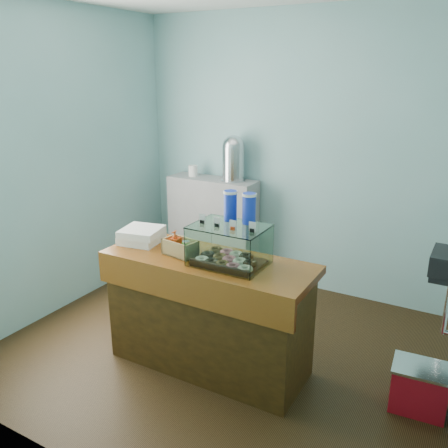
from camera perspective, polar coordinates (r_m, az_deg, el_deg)
The scene contains 9 objects.
ground at distance 4.10m, azimuth 0.09°, elevation -14.75°, with size 3.50×3.50×0.00m, color black.
room_shell at distance 3.48m, azimuth 0.54°, elevation 9.55°, with size 3.54×3.04×2.82m.
counter at distance 3.68m, azimuth -1.90°, elevation -10.59°, with size 1.60×0.60×0.90m.
back_shelf at distance 5.31m, azimuth -1.35°, elevation -0.31°, with size 1.00×0.32×1.10m, color #949496.
display_case at distance 3.36m, azimuth 0.88°, elevation -2.07°, with size 0.53×0.39×0.50m.
condiment_crate at distance 3.55m, azimuth -5.39°, elevation -2.72°, with size 0.27×0.19×0.18m.
pastry_boxes at distance 3.85m, azimuth -9.89°, elevation -1.34°, with size 0.36×0.35×0.12m.
coffee_urn at distance 5.01m, azimuth 1.15°, elevation 8.05°, with size 0.26×0.26×0.48m.
red_cooler at distance 3.65m, azimuth 22.43°, elevation -17.71°, with size 0.39×0.31×0.33m.
Camera 1 is at (1.70, -3.00, 2.21)m, focal length 38.00 mm.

